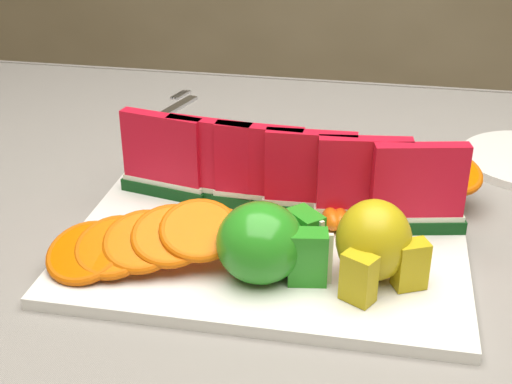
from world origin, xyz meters
TOP-DOWN VIEW (x-y plane):
  - table at (0.00, 0.00)m, footprint 1.40×0.90m
  - tablecloth at (0.00, 0.00)m, footprint 1.53×1.03m
  - platter at (-0.05, -0.03)m, footprint 0.40×0.30m
  - apple_cluster at (-0.04, -0.10)m, footprint 0.12×0.10m
  - pear_cluster at (0.06, -0.09)m, footprint 0.09×0.10m
  - fork at (-0.27, 0.31)m, footprint 0.06×0.19m
  - watermelon_row at (-0.04, 0.02)m, footprint 0.39×0.07m
  - orange_fan_front at (-0.16, -0.11)m, footprint 0.20×0.12m
  - orange_fan_back at (-0.01, 0.09)m, footprint 0.38×0.10m
  - tangerine_segments at (-0.05, -0.02)m, footprint 0.19×0.07m

SIDE VIEW (x-z plane):
  - table at x=0.00m, z-range 0.28..1.03m
  - tablecloth at x=0.00m, z-range 0.62..0.82m
  - fork at x=-0.27m, z-range 0.76..0.76m
  - platter at x=-0.05m, z-range 0.76..0.77m
  - tangerine_segments at x=-0.05m, z-range 0.77..0.79m
  - orange_fan_back at x=-0.01m, z-range 0.77..0.82m
  - orange_fan_front at x=-0.16m, z-range 0.77..0.82m
  - apple_cluster at x=-0.04m, z-range 0.76..0.84m
  - pear_cluster at x=0.06m, z-range 0.77..0.85m
  - watermelon_row at x=-0.04m, z-range 0.77..0.87m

